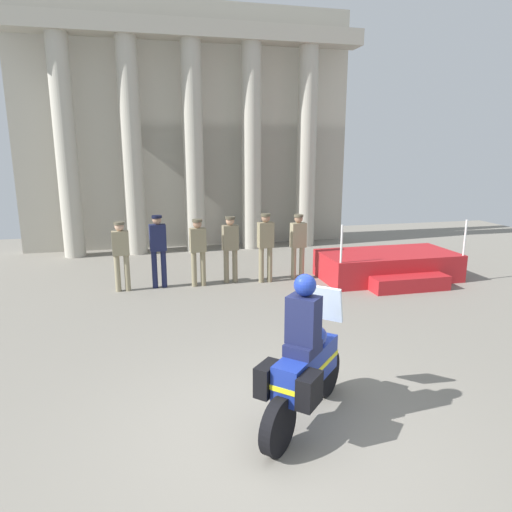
% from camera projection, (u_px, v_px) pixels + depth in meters
% --- Properties ---
extents(ground_plane, '(28.00, 28.00, 0.00)m').
position_uv_depth(ground_plane, '(278.00, 433.00, 5.44)').
color(ground_plane, gray).
extents(colonnade_backdrop, '(11.01, 1.49, 7.89)m').
position_uv_depth(colonnade_backdrop, '(191.00, 126.00, 14.98)').
color(colonnade_backdrop, '#A49F91').
rests_on(colonnade_backdrop, ground_plane).
extents(reviewing_stand, '(3.45, 2.19, 1.59)m').
position_uv_depth(reviewing_stand, '(389.00, 267.00, 11.86)').
color(reviewing_stand, '#B21E23').
rests_on(reviewing_stand, ground_plane).
extents(officer_in_row_0, '(0.40, 0.25, 1.65)m').
position_uv_depth(officer_in_row_0, '(121.00, 251.00, 10.72)').
color(officer_in_row_0, gray).
rests_on(officer_in_row_0, ground_plane).
extents(officer_in_row_1, '(0.40, 0.25, 1.76)m').
position_uv_depth(officer_in_row_1, '(158.00, 245.00, 10.98)').
color(officer_in_row_1, '#191E42').
rests_on(officer_in_row_1, ground_plane).
extents(officer_in_row_2, '(0.40, 0.25, 1.65)m').
position_uv_depth(officer_in_row_2, '(198.00, 247.00, 11.12)').
color(officer_in_row_2, '#847A5B').
rests_on(officer_in_row_2, ground_plane).
extents(officer_in_row_3, '(0.40, 0.25, 1.67)m').
position_uv_depth(officer_in_row_3, '(230.00, 244.00, 11.42)').
color(officer_in_row_3, '#7A7056').
rests_on(officer_in_row_3, ground_plane).
extents(officer_in_row_4, '(0.40, 0.25, 1.74)m').
position_uv_depth(officer_in_row_4, '(266.00, 242.00, 11.45)').
color(officer_in_row_4, '#847A5B').
rests_on(officer_in_row_4, ground_plane).
extents(officer_in_row_5, '(0.40, 0.25, 1.67)m').
position_uv_depth(officer_in_row_5, '(298.00, 241.00, 11.79)').
color(officer_in_row_5, gray).
rests_on(officer_in_row_5, ground_plane).
extents(motorcycle_with_rider, '(1.53, 1.59, 1.90)m').
position_uv_depth(motorcycle_with_rider, '(304.00, 363.00, 5.47)').
color(motorcycle_with_rider, black).
rests_on(motorcycle_with_rider, ground_plane).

